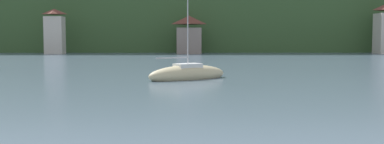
# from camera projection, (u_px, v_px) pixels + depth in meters

# --- Properties ---
(wooded_hillside) EXTENTS (352.00, 68.42, 40.14)m
(wooded_hillside) POSITION_uv_depth(u_px,v_px,m) (204.00, 22.00, 140.31)
(wooded_hillside) COLOR #38562D
(wooded_hillside) RESTS_ON ground_plane
(shore_building_west) EXTENTS (3.93, 3.35, 9.41)m
(shore_building_west) POSITION_uv_depth(u_px,v_px,m) (55.00, 32.00, 95.09)
(shore_building_west) COLOR beige
(shore_building_west) RESTS_ON ground_plane
(shore_building_westcentral) EXTENTS (5.42, 6.08, 8.06)m
(shore_building_westcentral) POSITION_uv_depth(u_px,v_px,m) (189.00, 35.00, 96.70)
(shore_building_westcentral) COLOR gray
(shore_building_westcentral) RESTS_ON ground_plane
(sailboat_far_5) EXTENTS (7.62, 6.18, 10.10)m
(sailboat_far_5) POSITION_uv_depth(u_px,v_px,m) (188.00, 74.00, 39.42)
(sailboat_far_5) COLOR #CCBC8E
(sailboat_far_5) RESTS_ON ground_plane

